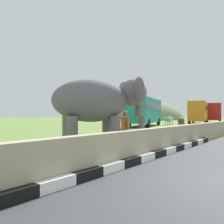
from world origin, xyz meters
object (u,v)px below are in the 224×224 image
at_px(elephant, 100,102).
at_px(person_handler, 125,128).
at_px(bus_red, 213,111).
at_px(cow_near, 168,120).
at_px(bus_teal, 145,110).
at_px(cow_mid, 181,121).
at_px(bus_orange, 199,111).

distance_m(elephant, person_handler, 1.68).
height_order(elephant, bus_red, bus_red).
bearing_deg(elephant, bus_red, 7.99).
relative_size(elephant, cow_near, 2.14).
relative_size(elephant, person_handler, 2.39).
xyz_separation_m(elephant, person_handler, (1.23, -0.42, -1.06)).
bearing_deg(bus_red, bus_teal, 171.40).
height_order(bus_teal, cow_near, bus_teal).
height_order(elephant, person_handler, elephant).
distance_m(person_handler, bus_teal, 20.04).
bearing_deg(bus_teal, person_handler, -152.97).
bearing_deg(cow_mid, elephant, -171.15).
bearing_deg(cow_near, cow_mid, -143.43).
bearing_deg(bus_teal, bus_red, -8.60).
xyz_separation_m(bus_teal, bus_red, (20.56, -3.11, -0.00)).
xyz_separation_m(bus_teal, cow_near, (0.36, -3.04, -1.21)).
bearing_deg(cow_mid, cow_near, 36.57).
relative_size(person_handler, cow_near, 0.90).
height_order(bus_teal, cow_mid, bus_teal).
bearing_deg(bus_teal, cow_mid, -122.78).
distance_m(bus_orange, cow_near, 12.61).
xyz_separation_m(elephant, bus_orange, (31.96, 5.90, 0.09)).
bearing_deg(bus_orange, person_handler, -168.37).
height_order(elephant, cow_near, elephant).
height_order(bus_orange, bus_red, same).
bearing_deg(bus_red, elephant, -172.01).
bearing_deg(elephant, cow_mid, 8.85).
xyz_separation_m(elephant, bus_teal, (19.05, 8.67, 0.09)).
distance_m(elephant, cow_near, 20.24).
relative_size(person_handler, bus_red, 0.19).
bearing_deg(person_handler, elephant, 160.88).
relative_size(elephant, cow_mid, 2.05).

